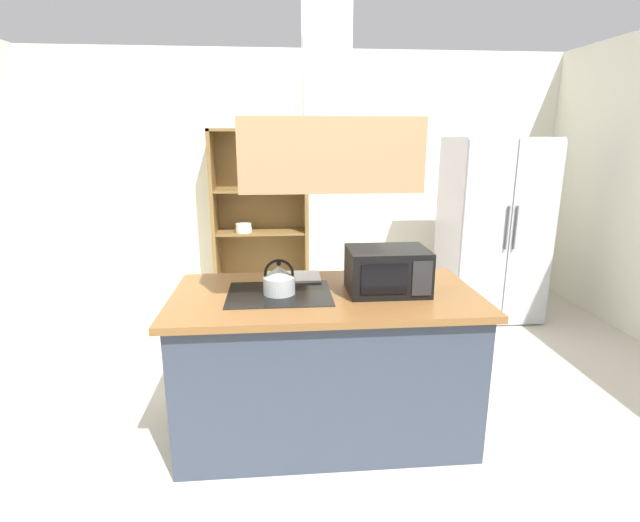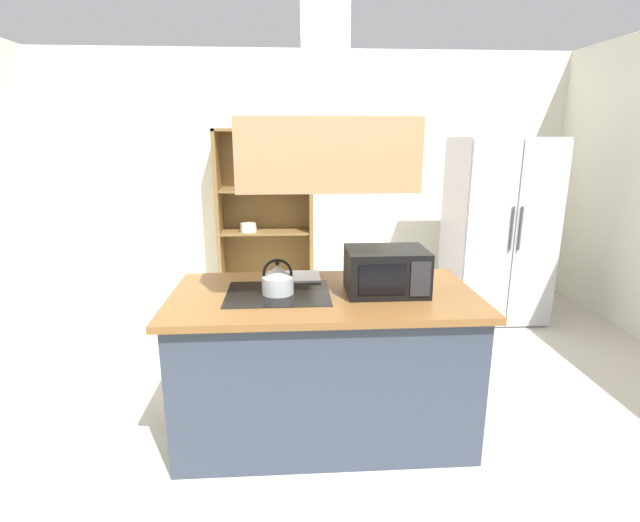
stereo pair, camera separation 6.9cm
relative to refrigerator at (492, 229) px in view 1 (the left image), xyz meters
The scene contains 10 objects.
ground_plane 2.82m from the refrigerator, 133.17° to the right, with size 7.80×7.80×0.00m, color beige.
wall_back 2.16m from the refrigerator, 150.22° to the left, with size 6.00×0.12×2.70m, color white.
kitchen_island 2.65m from the refrigerator, 135.01° to the right, with size 1.78×0.92×0.90m.
range_hood 2.77m from the refrigerator, 135.01° to the right, with size 0.90×0.70×1.18m.
refrigerator is the anchor object (origin of this frame).
dish_cabinet 2.46m from the refrigerator, 160.25° to the left, with size 1.05×0.40×1.87m.
kettle 2.81m from the refrigerator, 138.87° to the right, with size 0.18×0.18×0.21m.
cutting_board 2.55m from the refrigerator, 142.64° to the right, with size 0.34×0.24×0.02m, color white.
microwave 2.39m from the refrigerator, 128.61° to the right, with size 0.46×0.35×0.26m.
wine_glass_on_counter 2.04m from the refrigerator, 128.80° to the right, with size 0.08×0.08×0.21m.
Camera 1 is at (-0.28, -2.52, 1.79)m, focal length 26.57 mm.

